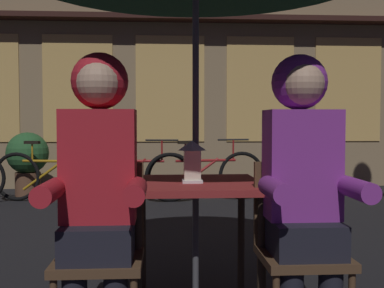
{
  "coord_description": "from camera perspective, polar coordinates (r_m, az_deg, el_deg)",
  "views": [
    {
      "loc": [
        -0.19,
        -2.64,
        1.07
      ],
      "look_at": [
        0.0,
        0.32,
        0.93
      ],
      "focal_mm": 44.76,
      "sensor_mm": 36.0,
      "label": 1
    }
  ],
  "objects": [
    {
      "name": "cafe_table",
      "position": [
        2.69,
        0.44,
        -6.65
      ],
      "size": [
        0.72,
        0.72,
        0.74
      ],
      "color": "maroon",
      "rests_on": "ground_plane"
    },
    {
      "name": "lantern",
      "position": [
        2.62,
        0.02,
        -1.97
      ],
      "size": [
        0.11,
        0.11,
        0.23
      ],
      "color": "white",
      "rests_on": "cafe_table"
    },
    {
      "name": "chair_left",
      "position": [
        2.37,
        -10.82,
        -11.67
      ],
      "size": [
        0.4,
        0.4,
        0.87
      ],
      "color": "#513823",
      "rests_on": "ground_plane"
    },
    {
      "name": "chair_right",
      "position": [
        2.44,
        12.61,
        -11.23
      ],
      "size": [
        0.4,
        0.4,
        0.87
      ],
      "color": "#513823",
      "rests_on": "ground_plane"
    },
    {
      "name": "person_left_hooded",
      "position": [
        2.25,
        -11.08,
        -3.17
      ],
      "size": [
        0.45,
        0.56,
        1.4
      ],
      "color": "black",
      "rests_on": "ground_plane"
    },
    {
      "name": "person_right_hooded",
      "position": [
        2.33,
        13.1,
        -2.99
      ],
      "size": [
        0.45,
        0.56,
        1.4
      ],
      "color": "black",
      "rests_on": "ground_plane"
    },
    {
      "name": "shopfront_building",
      "position": [
        8.33,
        2.59,
        16.68
      ],
      "size": [
        10.0,
        0.93,
        6.2
      ],
      "color": "#937A56",
      "rests_on": "ground_plane"
    },
    {
      "name": "bicycle_second",
      "position": [
        6.68,
        -16.25,
        -3.66
      ],
      "size": [
        1.67,
        0.33,
        0.84
      ],
      "color": "black",
      "rests_on": "ground_plane"
    },
    {
      "name": "bicycle_third",
      "position": [
        6.49,
        -7.04,
        -3.76
      ],
      "size": [
        1.67,
        0.26,
        0.84
      ],
      "color": "black",
      "rests_on": "ground_plane"
    },
    {
      "name": "bicycle_fourth",
      "position": [
        6.52,
        1.64,
        -3.71
      ],
      "size": [
        1.67,
        0.31,
        0.84
      ],
      "color": "black",
      "rests_on": "ground_plane"
    },
    {
      "name": "potted_plant",
      "position": [
        7.29,
        -19.0,
        -1.62
      ],
      "size": [
        0.6,
        0.6,
        0.92
      ],
      "color": "brown",
      "rests_on": "ground_plane"
    }
  ]
}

